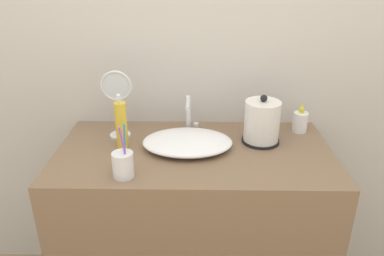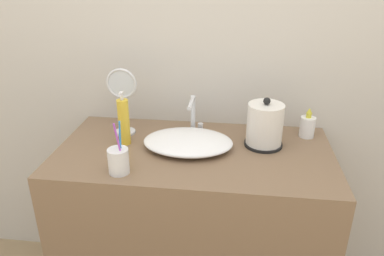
% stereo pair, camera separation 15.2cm
% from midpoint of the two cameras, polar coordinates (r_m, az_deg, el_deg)
% --- Properties ---
extents(wall_back, '(6.00, 0.04, 2.60)m').
position_cam_midpoint_polar(wall_back, '(1.72, -2.14, 14.90)').
color(wall_back, beige).
rests_on(wall_back, ground_plane).
extents(vanity_counter, '(1.15, 0.59, 0.86)m').
position_cam_midpoint_polar(vanity_counter, '(1.80, -2.23, -15.59)').
color(vanity_counter, brown).
rests_on(vanity_counter, ground_plane).
extents(sink_basin, '(0.38, 0.27, 0.05)m').
position_cam_midpoint_polar(sink_basin, '(1.57, -3.47, -2.21)').
color(sink_basin, white).
rests_on(sink_basin, vanity_counter).
extents(faucet, '(0.06, 0.15, 0.17)m').
position_cam_midpoint_polar(faucet, '(1.67, -2.98, 2.24)').
color(faucet, silver).
rests_on(faucet, vanity_counter).
extents(electric_kettle, '(0.16, 0.16, 0.22)m').
position_cam_midpoint_polar(electric_kettle, '(1.60, 7.95, 0.65)').
color(electric_kettle, black).
rests_on(electric_kettle, vanity_counter).
extents(toothbrush_cup, '(0.08, 0.08, 0.21)m').
position_cam_midpoint_polar(toothbrush_cup, '(1.39, -13.58, -5.49)').
color(toothbrush_cup, silver).
rests_on(toothbrush_cup, vanity_counter).
extents(lotion_bottle, '(0.05, 0.05, 0.23)m').
position_cam_midpoint_polar(lotion_bottle, '(1.58, -13.44, 0.43)').
color(lotion_bottle, gold).
rests_on(lotion_bottle, vanity_counter).
extents(shampoo_bottle, '(0.07, 0.07, 0.14)m').
position_cam_midpoint_polar(shampoo_bottle, '(1.76, 13.82, 0.96)').
color(shampoo_bottle, white).
rests_on(shampoo_bottle, vanity_counter).
extents(vanity_mirror, '(0.14, 0.09, 0.30)m').
position_cam_midpoint_polar(vanity_mirror, '(1.66, -13.92, 4.19)').
color(vanity_mirror, silver).
rests_on(vanity_mirror, vanity_counter).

